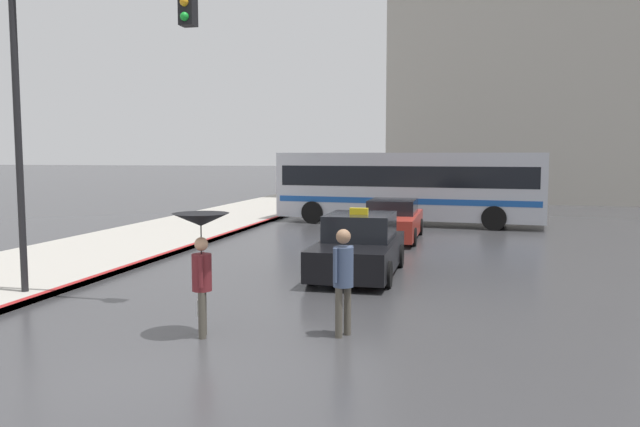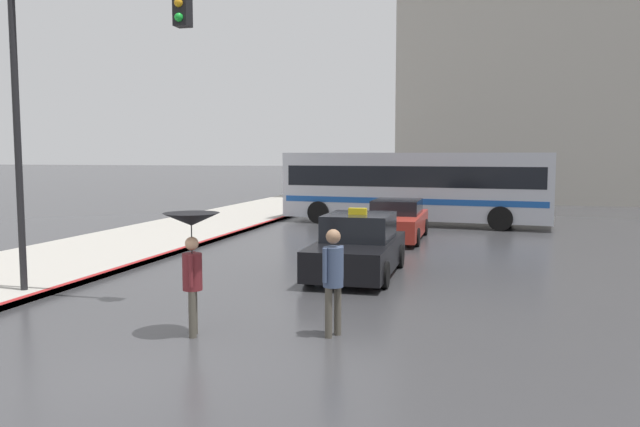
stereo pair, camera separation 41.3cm
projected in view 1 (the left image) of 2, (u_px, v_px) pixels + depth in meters
ground_plane at (120, 386)px, 7.95m from camera, size 300.00×300.00×0.00m
taxi at (359, 247)px, 15.27m from camera, size 1.91×4.25×1.65m
sedan_red at (392, 221)px, 21.73m from camera, size 1.91×4.72×1.38m
city_bus at (408, 184)px, 26.44m from camera, size 11.31×3.64×3.02m
pedestrian_with_umbrella at (201, 242)px, 9.98m from camera, size 0.91×0.91×2.01m
pedestrian_man at (343, 272)px, 10.04m from camera, size 0.45×0.46×1.76m
traffic_light at (81, 77)px, 12.12m from camera, size 3.97×0.38×6.42m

